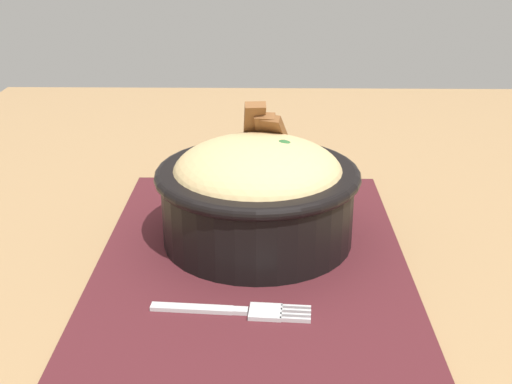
{
  "coord_description": "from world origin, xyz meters",
  "views": [
    {
      "loc": [
        0.54,
        0.0,
        1.03
      ],
      "look_at": [
        -0.04,
        -0.01,
        0.79
      ],
      "focal_mm": 46.29,
      "sensor_mm": 36.0,
      "label": 1
    }
  ],
  "objects": [
    {
      "name": "placemat",
      "position": [
        0.0,
        -0.01,
        0.74
      ],
      "size": [
        0.41,
        0.28,
        0.0
      ],
      "primitive_type": "cube",
      "rotation": [
        0.0,
        0.0,
        0.0
      ],
      "color": "#47191E",
      "rests_on": "table"
    },
    {
      "name": "fork",
      "position": [
        0.09,
        -0.02,
        0.74
      ],
      "size": [
        0.02,
        0.13,
        0.0
      ],
      "color": "beige",
      "rests_on": "placemat"
    },
    {
      "name": "bowl",
      "position": [
        -0.04,
        -0.01,
        0.8
      ],
      "size": [
        0.19,
        0.19,
        0.13
      ],
      "color": "black",
      "rests_on": "placemat"
    },
    {
      "name": "table",
      "position": [
        0.0,
        0.0,
        0.68
      ],
      "size": [
        1.34,
        0.97,
        0.74
      ],
      "color": "#99754C",
      "rests_on": "ground_plane"
    }
  ]
}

